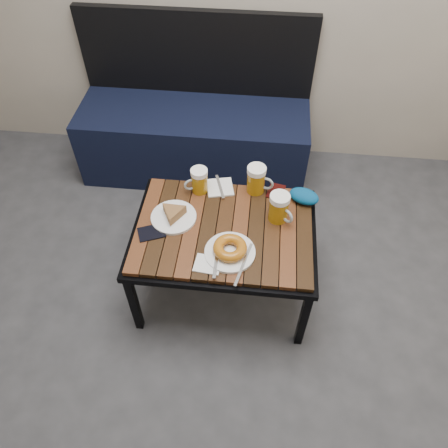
# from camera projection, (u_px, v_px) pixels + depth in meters

# --- Properties ---
(bench) EXTENTS (1.40, 0.50, 0.95)m
(bench) POSITION_uv_depth(u_px,v_px,m) (195.00, 133.00, 2.77)
(bench) COLOR black
(bench) RESTS_ON ground
(cafe_table) EXTENTS (0.84, 0.62, 0.47)m
(cafe_table) POSITION_uv_depth(u_px,v_px,m) (224.00, 234.00, 2.01)
(cafe_table) COLOR black
(cafe_table) RESTS_ON ground
(beer_mug_left) EXTENTS (0.13, 0.10, 0.13)m
(beer_mug_left) POSITION_uv_depth(u_px,v_px,m) (199.00, 181.00, 2.09)
(beer_mug_left) COLOR #9D6A0C
(beer_mug_left) RESTS_ON cafe_table
(beer_mug_centre) EXTENTS (0.14, 0.10, 0.15)m
(beer_mug_centre) POSITION_uv_depth(u_px,v_px,m) (257.00, 179.00, 2.09)
(beer_mug_centre) COLOR #9D6A0C
(beer_mug_centre) RESTS_ON cafe_table
(beer_mug_right) EXTENTS (0.13, 0.13, 0.15)m
(beer_mug_right) POSITION_uv_depth(u_px,v_px,m) (279.00, 208.00, 1.96)
(beer_mug_right) COLOR #9D6A0C
(beer_mug_right) RESTS_ON cafe_table
(plate_pie) EXTENTS (0.21, 0.21, 0.06)m
(plate_pie) POSITION_uv_depth(u_px,v_px,m) (173.00, 215.00, 2.00)
(plate_pie) COLOR white
(plate_pie) RESTS_ON cafe_table
(plate_bagel) EXTENTS (0.22, 0.29, 0.06)m
(plate_bagel) POSITION_uv_depth(u_px,v_px,m) (230.00, 250.00, 1.87)
(plate_bagel) COLOR white
(plate_bagel) RESTS_ON cafe_table
(napkin_left) EXTENTS (0.15, 0.16, 0.01)m
(napkin_left) POSITION_uv_depth(u_px,v_px,m) (220.00, 187.00, 2.15)
(napkin_left) COLOR white
(napkin_left) RESTS_ON cafe_table
(napkin_right) EXTENTS (0.12, 0.11, 0.01)m
(napkin_right) POSITION_uv_depth(u_px,v_px,m) (208.00, 264.00, 1.84)
(napkin_right) COLOR white
(napkin_right) RESTS_ON cafe_table
(passport_navy) EXTENTS (0.14, 0.12, 0.01)m
(passport_navy) POSITION_uv_depth(u_px,v_px,m) (152.00, 232.00, 1.96)
(passport_navy) COLOR black
(passport_navy) RESTS_ON cafe_table
(passport_burgundy) EXTENTS (0.10, 0.12, 0.01)m
(passport_burgundy) POSITION_uv_depth(u_px,v_px,m) (276.00, 191.00, 2.13)
(passport_burgundy) COLOR black
(passport_burgundy) RESTS_ON cafe_table
(knit_pouch) EXTENTS (0.17, 0.14, 0.06)m
(knit_pouch) POSITION_uv_depth(u_px,v_px,m) (304.00, 196.00, 2.07)
(knit_pouch) COLOR navy
(knit_pouch) RESTS_ON cafe_table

